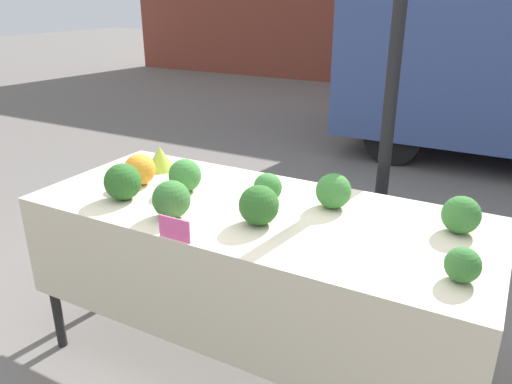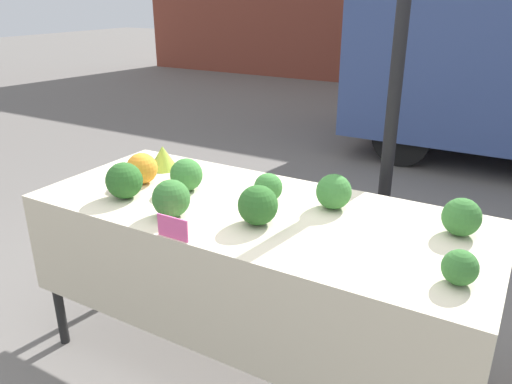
{
  "view_description": "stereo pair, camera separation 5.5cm",
  "coord_description": "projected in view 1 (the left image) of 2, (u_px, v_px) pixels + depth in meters",
  "views": [
    {
      "loc": [
        1.01,
        -1.86,
        1.83
      ],
      "look_at": [
        0.0,
        0.0,
        0.98
      ],
      "focal_mm": 35.0,
      "sensor_mm": 36.0,
      "label": 1
    },
    {
      "loc": [
        1.06,
        -1.84,
        1.83
      ],
      "look_at": [
        0.0,
        0.0,
        0.98
      ],
      "focal_mm": 35.0,
      "sensor_mm": 36.0,
      "label": 2
    }
  ],
  "objects": [
    {
      "name": "tent_pole",
      "position": [
        387.0,
        137.0,
        2.68
      ],
      "size": [
        0.07,
        0.07,
        2.21
      ],
      "color": "black",
      "rests_on": "ground_plane"
    },
    {
      "name": "ground_plane",
      "position": [
        256.0,
        363.0,
        2.65
      ],
      "size": [
        40.0,
        40.0,
        0.0
      ],
      "primitive_type": "plane",
      "color": "slate"
    },
    {
      "name": "broccoli_head_2",
      "position": [
        259.0,
        205.0,
        2.13
      ],
      "size": [
        0.17,
        0.17,
        0.17
      ],
      "color": "#285B23",
      "rests_on": "market_table"
    },
    {
      "name": "price_sign",
      "position": [
        174.0,
        229.0,
        2.0
      ],
      "size": [
        0.15,
        0.01,
        0.1
      ],
      "color": "#F45B9E",
      "rests_on": "market_table"
    },
    {
      "name": "romanesco_head",
      "position": [
        160.0,
        158.0,
        2.79
      ],
      "size": [
        0.17,
        0.17,
        0.13
      ],
      "color": "#93B238",
      "rests_on": "market_table"
    },
    {
      "name": "broccoli_head_5",
      "position": [
        185.0,
        175.0,
        2.49
      ],
      "size": [
        0.16,
        0.16,
        0.16
      ],
      "color": "#387533",
      "rests_on": "market_table"
    },
    {
      "name": "broccoli_head_1",
      "position": [
        171.0,
        199.0,
        2.19
      ],
      "size": [
        0.17,
        0.17,
        0.17
      ],
      "color": "#336B2D",
      "rests_on": "market_table"
    },
    {
      "name": "broccoli_head_7",
      "position": [
        123.0,
        182.0,
        2.38
      ],
      "size": [
        0.18,
        0.18,
        0.18
      ],
      "color": "#285B23",
      "rests_on": "market_table"
    },
    {
      "name": "market_table",
      "position": [
        249.0,
        234.0,
        2.3
      ],
      "size": [
        2.15,
        0.9,
        0.9
      ],
      "color": "beige",
      "rests_on": "ground_plane"
    },
    {
      "name": "broccoli_head_4",
      "position": [
        268.0,
        187.0,
        2.37
      ],
      "size": [
        0.14,
        0.14,
        0.14
      ],
      "color": "#387533",
      "rests_on": "market_table"
    },
    {
      "name": "orange_cauliflower",
      "position": [
        140.0,
        169.0,
        2.57
      ],
      "size": [
        0.16,
        0.16,
        0.16
      ],
      "color": "orange",
      "rests_on": "market_table"
    },
    {
      "name": "broccoli_head_6",
      "position": [
        463.0,
        265.0,
        1.71
      ],
      "size": [
        0.12,
        0.12,
        0.12
      ],
      "color": "#336B2D",
      "rests_on": "market_table"
    },
    {
      "name": "broccoli_head_0",
      "position": [
        333.0,
        191.0,
        2.29
      ],
      "size": [
        0.16,
        0.16,
        0.16
      ],
      "color": "#387533",
      "rests_on": "market_table"
    },
    {
      "name": "broccoli_head_3",
      "position": [
        461.0,
        215.0,
        2.05
      ],
      "size": [
        0.16,
        0.16,
        0.16
      ],
      "color": "#336B2D",
      "rests_on": "market_table"
    }
  ]
}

